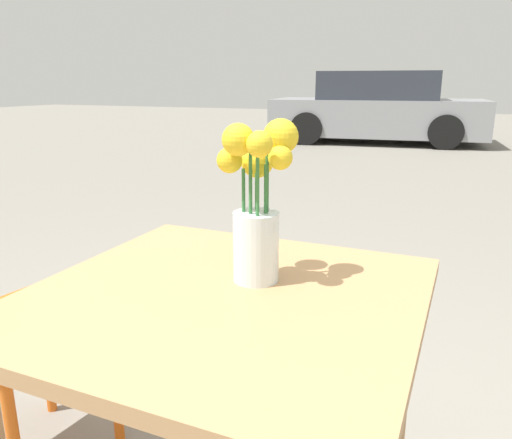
{
  "coord_description": "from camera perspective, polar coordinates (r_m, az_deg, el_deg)",
  "views": [
    {
      "loc": [
        0.4,
        -0.8,
        1.13
      ],
      "look_at": [
        0.03,
        0.08,
        0.87
      ],
      "focal_mm": 35.0,
      "sensor_mm": 36.0,
      "label": 1
    }
  ],
  "objects": [
    {
      "name": "table_front",
      "position": [
        1.03,
        -3.59,
        -14.82
      ],
      "size": [
        0.75,
        0.73,
        0.74
      ],
      "color": "tan",
      "rests_on": "ground_plane"
    },
    {
      "name": "parked_car",
      "position": [
        10.11,
        13.69,
        12.14
      ],
      "size": [
        4.1,
        2.16,
        1.33
      ],
      "color": "gray",
      "rests_on": "ground_plane"
    },
    {
      "name": "flower_vase",
      "position": [
        0.99,
        0.16,
        1.08
      ],
      "size": [
        0.15,
        0.15,
        0.32
      ],
      "color": "silver",
      "rests_on": "table_front"
    }
  ]
}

